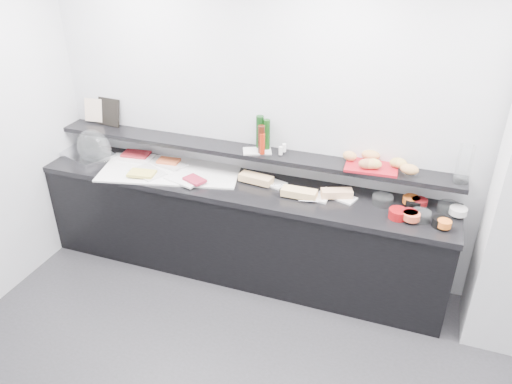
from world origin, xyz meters
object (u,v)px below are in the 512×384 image
(bread_tray, at_px, (372,166))
(carafe, at_px, (464,164))
(cloche_base, at_px, (86,154))
(condiment_tray, at_px, (257,151))
(sandwich_plate_mid, at_px, (307,195))
(framed_print, at_px, (109,112))

(bread_tray, bearing_deg, carafe, -5.83)
(cloche_base, height_order, condiment_tray, condiment_tray)
(sandwich_plate_mid, height_order, framed_print, framed_print)
(bread_tray, xyz_separation_m, carafe, (0.67, -0.03, 0.14))
(cloche_base, bearing_deg, sandwich_plate_mid, 19.69)
(condiment_tray, xyz_separation_m, bread_tray, (0.96, 0.02, 0.00))
(cloche_base, relative_size, sandwich_plate_mid, 1.44)
(sandwich_plate_mid, relative_size, framed_print, 1.35)
(condiment_tray, bearing_deg, sandwich_plate_mid, -41.31)
(condiment_tray, relative_size, carafe, 0.79)
(condiment_tray, xyz_separation_m, carafe, (1.63, -0.00, 0.14))
(condiment_tray, relative_size, bread_tray, 0.58)
(carafe, bearing_deg, condiment_tray, 179.95)
(bread_tray, height_order, carafe, carafe)
(cloche_base, height_order, bread_tray, bread_tray)
(sandwich_plate_mid, xyz_separation_m, carafe, (1.13, 0.16, 0.39))
(cloche_base, relative_size, framed_print, 1.95)
(sandwich_plate_mid, distance_m, framed_print, 2.08)
(cloche_base, distance_m, bread_tray, 2.66)
(cloche_base, relative_size, condiment_tray, 2.13)
(cloche_base, bearing_deg, framed_print, 77.93)
(sandwich_plate_mid, bearing_deg, condiment_tray, 163.61)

